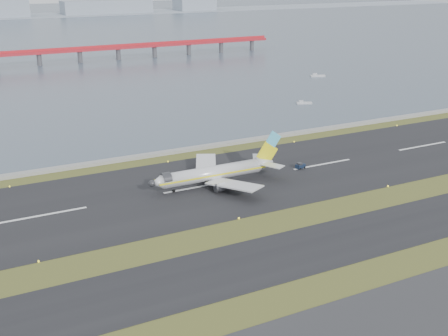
{
  "coord_description": "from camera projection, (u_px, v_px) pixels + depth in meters",
  "views": [
    {
      "loc": [
        -56.31,
        -96.71,
        55.19
      ],
      "look_at": [
        3.44,
        22.0,
        7.42
      ],
      "focal_mm": 45.0,
      "sensor_mm": 36.0,
      "label": 1
    }
  ],
  "objects": [
    {
      "name": "seawall",
      "position": [
        159.0,
        154.0,
        174.05
      ],
      "size": [
        1000.0,
        2.5,
        1.0
      ],
      "primitive_type": "cube",
      "color": "gray",
      "rests_on": "ground"
    },
    {
      "name": "workboat_near",
      "position": [
        304.0,
        103.0,
        239.07
      ],
      "size": [
        6.66,
        4.45,
        1.55
      ],
      "rotation": [
        0.0,
        0.0,
        -0.42
      ],
      "color": "silver",
      "rests_on": "ground"
    },
    {
      "name": "ground",
      "position": [
        255.0,
        232.0,
        123.78
      ],
      "size": [
        1000.0,
        1000.0,
        0.0
      ],
      "primitive_type": "plane",
      "color": "#3F4D1B",
      "rests_on": "ground"
    },
    {
      "name": "far_shoreline",
      "position": [
        0.0,
        12.0,
        648.65
      ],
      "size": [
        1400.0,
        80.0,
        60.5
      ],
      "color": "#8E99A7",
      "rests_on": "ground"
    },
    {
      "name": "pushback_tug",
      "position": [
        300.0,
        166.0,
        162.33
      ],
      "size": [
        3.17,
        2.29,
        1.83
      ],
      "rotation": [
        0.0,
        0.0,
        0.25
      ],
      "color": "#121E34",
      "rests_on": "ground"
    },
    {
      "name": "runway_strip",
      "position": [
        199.0,
        187.0,
        148.98
      ],
      "size": [
        1000.0,
        45.0,
        0.1
      ],
      "primitive_type": "cube",
      "color": "black",
      "rests_on": "ground"
    },
    {
      "name": "airliner",
      "position": [
        217.0,
        172.0,
        149.61
      ],
      "size": [
        38.52,
        32.89,
        12.8
      ],
      "color": "silver",
      "rests_on": "ground"
    },
    {
      "name": "taxiway_strip",
      "position": [
        284.0,
        255.0,
        113.68
      ],
      "size": [
        1000.0,
        18.0,
        0.1
      ],
      "primitive_type": "cube",
      "color": "black",
      "rests_on": "ground"
    },
    {
      "name": "bay_water",
      "position": [
        5.0,
        31.0,
        510.45
      ],
      "size": [
        1400.0,
        800.0,
        1.3
      ],
      "primitive_type": "cube",
      "color": "#445261",
      "rests_on": "ground"
    },
    {
      "name": "red_pier",
      "position": [
        80.0,
        51.0,
        339.93
      ],
      "size": [
        260.0,
        5.0,
        10.2
      ],
      "color": "red",
      "rests_on": "ground"
    },
    {
      "name": "workboat_far",
      "position": [
        317.0,
        76.0,
        298.12
      ],
      "size": [
        7.97,
        5.34,
        1.86
      ],
      "rotation": [
        0.0,
        0.0,
        -0.42
      ],
      "color": "silver",
      "rests_on": "ground"
    }
  ]
}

